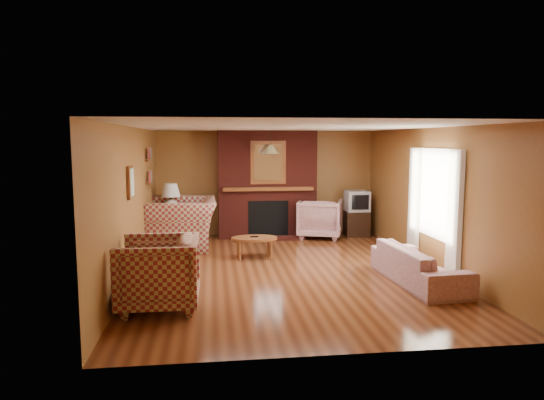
{
  "coord_description": "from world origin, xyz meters",
  "views": [
    {
      "loc": [
        -1.23,
        -7.86,
        2.19
      ],
      "look_at": [
        -0.18,
        0.6,
        1.13
      ],
      "focal_mm": 32.0,
      "sensor_mm": 36.0,
      "label": 1
    }
  ],
  "objects": [
    {
      "name": "window_right",
      "position": [
        2.45,
        -0.2,
        1.13
      ],
      "size": [
        0.1,
        1.85,
        2.0
      ],
      "color": "beige",
      "rests_on": "wall_right"
    },
    {
      "name": "coffee_table",
      "position": [
        -0.47,
        0.97,
        0.34
      ],
      "size": [
        0.86,
        0.53,
        0.41
      ],
      "color": "brown",
      "rests_on": "floor"
    },
    {
      "name": "table_lamp",
      "position": [
        -2.1,
        2.45,
        1.0
      ],
      "size": [
        0.39,
        0.39,
        0.65
      ],
      "color": "white",
      "rests_on": "side_table"
    },
    {
      "name": "wall_left",
      "position": [
        -2.5,
        0.0,
        1.2
      ],
      "size": [
        0.0,
        6.5,
        6.5
      ],
      "primitive_type": "plane",
      "rotation": [
        1.57,
        0.0,
        1.57
      ],
      "color": "#9C5C30",
      "rests_on": "floor"
    },
    {
      "name": "pendant_light",
      "position": [
        0.0,
        2.3,
        2.0
      ],
      "size": [
        0.36,
        0.36,
        0.48
      ],
      "color": "black",
      "rests_on": "ceiling"
    },
    {
      "name": "crt_tv",
      "position": [
        2.05,
        2.79,
        0.81
      ],
      "size": [
        0.51,
        0.51,
        0.47
      ],
      "color": "#AEB1B6",
      "rests_on": "tv_stand"
    },
    {
      "name": "bookshelf",
      "position": [
        -2.44,
        1.9,
        1.67
      ],
      "size": [
        0.09,
        0.55,
        0.71
      ],
      "color": "brown",
      "rests_on": "wall_left"
    },
    {
      "name": "tv_stand",
      "position": [
        2.05,
        2.8,
        0.29
      ],
      "size": [
        0.55,
        0.51,
        0.58
      ],
      "primitive_type": "cube",
      "rotation": [
        0.0,
        0.0,
        -0.05
      ],
      "color": "black",
      "rests_on": "floor"
    },
    {
      "name": "wall_right",
      "position": [
        2.5,
        0.0,
        1.2
      ],
      "size": [
        0.0,
        6.5,
        6.5
      ],
      "primitive_type": "plane",
      "rotation": [
        1.57,
        0.0,
        -1.57
      ],
      "color": "#9C5C30",
      "rests_on": "floor"
    },
    {
      "name": "floral_armchair",
      "position": [
        1.17,
        2.69,
        0.44
      ],
      "size": [
        1.19,
        1.21,
        0.87
      ],
      "primitive_type": "imported",
      "rotation": [
        0.0,
        0.0,
        2.81
      ],
      "color": "beige",
      "rests_on": "floor"
    },
    {
      "name": "plaid_loveseat",
      "position": [
        -1.85,
        2.03,
        0.5
      ],
      "size": [
        1.39,
        1.59,
        1.01
      ],
      "primitive_type": "imported",
      "rotation": [
        0.0,
        0.0,
        -1.55
      ],
      "color": "maroon",
      "rests_on": "floor"
    },
    {
      "name": "side_table",
      "position": [
        -2.1,
        2.45,
        0.32
      ],
      "size": [
        0.49,
        0.49,
        0.64
      ],
      "primitive_type": "cube",
      "rotation": [
        0.0,
        0.0,
        0.02
      ],
      "color": "brown",
      "rests_on": "floor"
    },
    {
      "name": "wall_back",
      "position": [
        0.0,
        3.25,
        1.2
      ],
      "size": [
        6.5,
        0.0,
        6.5
      ],
      "primitive_type": "plane",
      "rotation": [
        1.57,
        0.0,
        0.0
      ],
      "color": "#9C5C30",
      "rests_on": "floor"
    },
    {
      "name": "floor",
      "position": [
        0.0,
        0.0,
        0.0
      ],
      "size": [
        6.5,
        6.5,
        0.0
      ],
      "primitive_type": "plane",
      "color": "#4E2410",
      "rests_on": "ground"
    },
    {
      "name": "fireplace",
      "position": [
        0.0,
        2.98,
        1.18
      ],
      "size": [
        2.2,
        0.82,
        2.4
      ],
      "color": "#511711",
      "rests_on": "floor"
    },
    {
      "name": "ceiling",
      "position": [
        0.0,
        0.0,
        2.4
      ],
      "size": [
        6.5,
        6.5,
        0.0
      ],
      "primitive_type": "plane",
      "rotation": [
        3.14,
        0.0,
        0.0
      ],
      "color": "silver",
      "rests_on": "wall_back"
    },
    {
      "name": "botanical_print",
      "position": [
        -2.47,
        -0.3,
        1.55
      ],
      "size": [
        0.05,
        0.4,
        0.5
      ],
      "color": "brown",
      "rests_on": "wall_left"
    },
    {
      "name": "wall_front",
      "position": [
        0.0,
        -3.25,
        1.2
      ],
      "size": [
        6.5,
        0.0,
        6.5
      ],
      "primitive_type": "plane",
      "rotation": [
        -1.57,
        0.0,
        0.0
      ],
      "color": "#9C5C30",
      "rests_on": "floor"
    },
    {
      "name": "floral_sofa",
      "position": [
        1.9,
        -0.95,
        0.29
      ],
      "size": [
        0.89,
        2.01,
        0.57
      ],
      "primitive_type": "imported",
      "rotation": [
        0.0,
        0.0,
        1.64
      ],
      "color": "beige",
      "rests_on": "floor"
    },
    {
      "name": "plaid_armchair",
      "position": [
        -1.95,
        -1.59,
        0.47
      ],
      "size": [
        1.04,
        1.01,
        0.94
      ],
      "primitive_type": "imported",
      "rotation": [
        0.0,
        0.0,
        -1.57
      ],
      "color": "maroon",
      "rests_on": "floor"
    }
  ]
}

